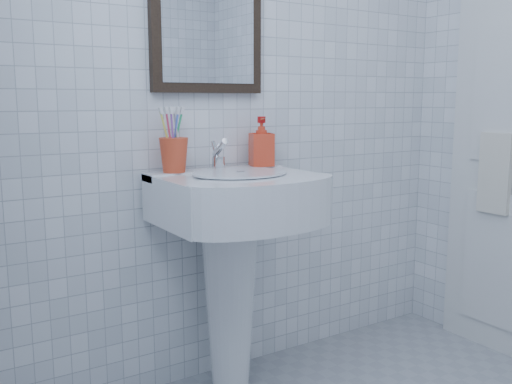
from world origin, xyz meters
TOP-DOWN VIEW (x-y plane):
  - wall_back at (0.00, 1.20)m, footprint 2.20×0.02m
  - wall_left at (-1.10, 0.00)m, footprint 0.02×2.40m
  - washbasin at (-0.22, 0.99)m, footprint 0.61×0.45m
  - faucet at (-0.22, 1.10)m, footprint 0.05×0.11m
  - toothbrush_cup at (-0.41, 1.11)m, footprint 0.14×0.14m
  - soap_dispenser at (-0.00, 1.11)m, footprint 0.12×0.12m
  - wall_mirror at (-0.22, 1.18)m, footprint 0.50×0.04m
  - towel_ring at (1.06, 0.69)m, footprint 0.01×0.18m
  - hand_towel at (1.04, 0.69)m, footprint 0.03×0.16m

SIDE VIEW (x-z plane):
  - washbasin at x=-0.22m, z-range 0.16..1.10m
  - hand_towel at x=1.04m, z-range 0.68..1.06m
  - faucet at x=-0.22m, z-range 0.91..1.05m
  - toothbrush_cup at x=-0.41m, z-range 0.93..1.07m
  - soap_dispenser at x=0.00m, z-range 0.93..1.14m
  - towel_ring at x=1.06m, z-range 0.96..1.14m
  - wall_back at x=0.00m, z-range 0.00..2.50m
  - wall_left at x=-1.10m, z-range 0.00..2.50m
  - wall_mirror at x=-0.22m, z-range 1.24..1.86m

